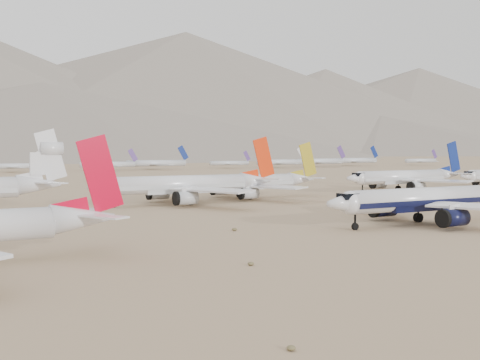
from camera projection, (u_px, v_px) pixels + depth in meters
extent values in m
plane|color=#987758|center=(416.00, 229.00, 111.02)|extent=(7000.00, 7000.00, 0.00)
cylinder|color=white|center=(424.00, 199.00, 118.19)|extent=(37.23, 4.40, 4.40)
cube|color=black|center=(424.00, 201.00, 118.22)|extent=(36.49, 4.47, 0.99)
sphere|color=white|center=(351.00, 203.00, 109.10)|extent=(4.40, 4.40, 4.40)
cube|color=black|center=(348.00, 196.00, 108.71)|extent=(3.08, 2.86, 1.10)
cylinder|color=black|center=(454.00, 218.00, 109.36)|extent=(5.17, 3.17, 3.17)
cube|color=white|center=(389.00, 197.00, 131.01)|extent=(14.38, 22.66, 0.69)
cylinder|color=black|center=(384.00, 209.00, 125.30)|extent=(5.17, 3.17, 3.17)
cylinder|color=black|center=(355.00, 226.00, 109.87)|extent=(1.32, 0.55, 1.32)
cylinder|color=black|center=(442.00, 221.00, 116.49)|extent=(1.85, 1.10, 1.85)
cylinder|color=black|center=(418.00, 217.00, 121.85)|extent=(1.85, 1.10, 1.85)
cone|color=white|center=(83.00, 218.00, 83.56)|extent=(8.89, 4.27, 4.27)
cube|color=white|center=(104.00, 217.00, 80.81)|extent=(5.65, 7.38, 0.26)
cube|color=white|center=(88.00, 211.00, 87.95)|extent=(5.65, 7.38, 0.26)
cube|color=red|center=(100.00, 174.00, 84.44)|extent=(6.74, 0.34, 11.11)
cylinder|color=white|center=(402.00, 177.00, 206.82)|extent=(37.11, 4.50, 4.50)
cube|color=silver|center=(402.00, 178.00, 206.85)|extent=(36.37, 4.57, 1.01)
sphere|color=white|center=(360.00, 178.00, 197.75)|extent=(4.50, 4.50, 4.50)
cube|color=black|center=(358.00, 174.00, 197.36)|extent=(3.15, 2.92, 1.12)
cone|color=white|center=(448.00, 174.00, 218.01)|extent=(9.28, 4.50, 4.50)
cube|color=white|center=(437.00, 181.00, 196.87)|extent=(14.33, 22.59, 0.70)
cube|color=white|center=(461.00, 173.00, 215.13)|extent=(5.89, 7.70, 0.27)
cylinder|color=silver|center=(417.00, 187.00, 197.96)|extent=(5.15, 3.24, 3.24)
cube|color=white|center=(382.00, 177.00, 219.64)|extent=(14.33, 22.59, 0.70)
cube|color=white|center=(443.00, 172.00, 222.59)|extent=(5.89, 7.70, 0.27)
cylinder|color=silver|center=(379.00, 184.00, 213.95)|extent=(5.15, 3.24, 3.24)
cube|color=navy|center=(454.00, 157.00, 218.93)|extent=(7.03, 0.36, 11.59)
cylinder|color=black|center=(362.00, 192.00, 198.53)|extent=(1.35, 0.56, 1.35)
cylinder|color=black|center=(411.00, 189.00, 205.05)|extent=(1.89, 1.12, 1.89)
cylinder|color=black|center=(398.00, 188.00, 210.54)|extent=(1.89, 1.12, 1.89)
cylinder|color=white|center=(240.00, 182.00, 178.05)|extent=(35.65, 4.33, 4.33)
cube|color=silver|center=(240.00, 184.00, 178.08)|extent=(34.94, 4.40, 0.97)
sphere|color=white|center=(185.00, 184.00, 169.35)|extent=(4.33, 4.33, 4.33)
cube|color=black|center=(183.00, 180.00, 168.97)|extent=(3.03, 2.82, 1.08)
cone|color=white|center=(301.00, 179.00, 188.80)|extent=(8.91, 4.33, 4.33)
cube|color=white|center=(271.00, 187.00, 168.50)|extent=(13.77, 21.70, 0.67)
cube|color=white|center=(314.00, 178.00, 186.04)|extent=(5.66, 7.40, 0.26)
cylinder|color=silver|center=(249.00, 193.00, 169.55)|extent=(4.95, 3.12, 3.12)
cube|color=white|center=(228.00, 182.00, 190.38)|extent=(13.77, 21.70, 0.67)
cube|color=white|center=(298.00, 177.00, 193.21)|extent=(5.66, 7.40, 0.26)
cylinder|color=silver|center=(221.00, 190.00, 184.91)|extent=(4.95, 3.12, 3.12)
cube|color=gold|center=(308.00, 159.00, 189.69)|extent=(6.76, 0.35, 11.13)
cylinder|color=black|center=(189.00, 199.00, 170.10)|extent=(1.30, 0.54, 1.30)
cylinder|color=black|center=(250.00, 196.00, 176.35)|extent=(1.82, 1.08, 1.82)
cylinder|color=black|center=(240.00, 195.00, 181.64)|extent=(1.82, 1.08, 1.82)
cylinder|color=white|center=(179.00, 184.00, 160.25)|extent=(38.37, 4.69, 4.69)
cube|color=silver|center=(179.00, 186.00, 160.29)|extent=(37.61, 4.76, 1.06)
sphere|color=white|center=(109.00, 186.00, 150.88)|extent=(4.69, 4.69, 4.69)
cube|color=black|center=(106.00, 181.00, 150.47)|extent=(3.28, 3.05, 1.17)
cone|color=white|center=(256.00, 181.00, 171.82)|extent=(9.59, 4.69, 4.69)
cube|color=white|center=(212.00, 190.00, 149.96)|extent=(14.82, 23.35, 0.72)
cube|color=white|center=(270.00, 179.00, 168.84)|extent=(6.09, 7.96, 0.28)
cylinder|color=silver|center=(187.00, 198.00, 151.09)|extent=(5.33, 3.38, 3.38)
cube|color=white|center=(170.00, 184.00, 173.54)|extent=(14.82, 23.35, 0.72)
cube|color=white|center=(253.00, 178.00, 176.57)|extent=(6.09, 7.96, 0.28)
cylinder|color=silver|center=(159.00, 193.00, 167.65)|extent=(5.33, 3.38, 3.38)
cube|color=red|center=(264.00, 157.00, 172.78)|extent=(7.27, 0.38, 11.98)
cylinder|color=black|center=(114.00, 205.00, 151.70)|extent=(1.41, 0.59, 1.41)
cylinder|color=black|center=(190.00, 201.00, 158.41)|extent=(1.97, 1.17, 1.97)
cylinder|color=black|center=(180.00, 200.00, 164.13)|extent=(1.97, 1.17, 1.97)
cone|color=white|center=(39.00, 185.00, 145.99)|extent=(10.41, 4.99, 4.99)
cube|color=white|center=(52.00, 183.00, 142.77)|extent=(6.61, 8.65, 0.30)
cube|color=white|center=(43.00, 181.00, 151.13)|extent=(6.61, 8.65, 0.30)
cube|color=white|center=(51.00, 155.00, 147.03)|extent=(7.89, 0.40, 13.01)
cylinder|color=white|center=(52.00, 149.00, 147.09)|extent=(5.21, 3.23, 3.23)
sphere|color=white|center=(471.00, 176.00, 216.09)|extent=(4.38, 4.38, 4.38)
cube|color=black|center=(470.00, 173.00, 215.71)|extent=(3.06, 2.85, 1.09)
cylinder|color=silver|center=(480.00, 181.00, 231.90)|extent=(5.03, 3.15, 3.15)
cylinder|color=black|center=(473.00, 188.00, 216.85)|extent=(1.31, 0.55, 1.31)
cylinder|color=silver|center=(14.00, 166.00, 373.34)|extent=(32.93, 3.25, 3.25)
cube|color=white|center=(40.00, 157.00, 380.62)|extent=(6.56, 0.33, 8.26)
cube|color=silver|center=(16.00, 167.00, 365.94)|extent=(8.68, 15.16, 0.33)
cube|color=silver|center=(12.00, 166.00, 380.79)|extent=(8.68, 15.16, 0.33)
cylinder|color=silver|center=(108.00, 164.00, 402.57)|extent=(37.23, 3.68, 3.68)
cube|color=#553786|center=(133.00, 155.00, 410.81)|extent=(7.41, 0.37, 9.34)
cube|color=silver|center=(112.00, 166.00, 394.21)|extent=(9.81, 17.14, 0.37)
cube|color=silver|center=(104.00, 165.00, 410.99)|extent=(9.81, 17.14, 0.37)
cylinder|color=silver|center=(156.00, 163.00, 424.38)|extent=(43.88, 4.34, 4.34)
cube|color=navy|center=(183.00, 153.00, 434.08)|extent=(8.74, 0.43, 11.01)
cube|color=silver|center=(162.00, 164.00, 414.52)|extent=(11.56, 20.20, 0.43)
cube|color=silver|center=(151.00, 164.00, 434.30)|extent=(11.56, 20.20, 0.43)
cylinder|color=silver|center=(229.00, 163.00, 451.86)|extent=(32.29, 3.19, 3.19)
cube|color=#553786|center=(247.00, 156.00, 459.01)|extent=(6.43, 0.32, 8.10)
cube|color=silver|center=(235.00, 164.00, 444.61)|extent=(8.51, 14.87, 0.32)
cube|color=silver|center=(224.00, 163.00, 459.17)|extent=(8.51, 14.87, 0.32)
cylinder|color=silver|center=(281.00, 162.00, 463.77)|extent=(41.17, 4.07, 4.07)
cube|color=white|center=(301.00, 153.00, 472.88)|extent=(8.20, 0.41, 10.33)
cube|color=silver|center=(288.00, 163.00, 454.52)|extent=(10.85, 18.95, 0.41)
cube|color=silver|center=(273.00, 163.00, 473.08)|extent=(10.85, 18.95, 0.41)
cylinder|color=silver|center=(321.00, 161.00, 486.11)|extent=(44.70, 4.42, 4.42)
cube|color=#553786|center=(341.00, 152.00, 496.00)|extent=(8.90, 0.44, 11.21)
cube|color=silver|center=(329.00, 162.00, 476.07)|extent=(11.78, 20.58, 0.44)
cube|color=silver|center=(312.00, 162.00, 496.22)|extent=(11.78, 20.58, 0.44)
cylinder|color=silver|center=(356.00, 160.00, 518.32)|extent=(44.60, 4.41, 4.41)
cube|color=navy|center=(374.00, 152.00, 528.19)|extent=(8.88, 0.44, 11.19)
cube|color=silver|center=(364.00, 162.00, 508.30)|extent=(11.75, 20.53, 0.44)
cube|color=silver|center=(347.00, 161.00, 528.41)|extent=(11.75, 20.53, 0.44)
cylinder|color=silver|center=(421.00, 161.00, 533.52)|extent=(35.50, 3.51, 3.51)
cube|color=#553786|center=(434.00, 154.00, 541.38)|extent=(7.07, 0.35, 8.91)
cube|color=silver|center=(429.00, 161.00, 525.55)|extent=(9.35, 16.34, 0.35)
cube|color=silver|center=(413.00, 161.00, 541.55)|extent=(9.35, 16.34, 0.35)
cone|color=slate|center=(32.00, 106.00, 1491.46)|extent=(1824.00, 1824.00, 240.00)
cone|color=slate|center=(186.00, 93.00, 1888.86)|extent=(2356.00, 2356.00, 380.00)
cone|color=slate|center=(325.00, 111.00, 2083.25)|extent=(1682.00, 1682.00, 290.00)
cone|color=slate|center=(419.00, 110.00, 2505.47)|extent=(2380.00, 2380.00, 350.00)
cone|color=slate|center=(43.00, 119.00, 1138.69)|extent=(1260.00, 1260.00, 140.00)
cone|color=slate|center=(381.00, 135.00, 1555.03)|extent=(900.00, 900.00, 100.00)
ellipsoid|color=brown|center=(291.00, 348.00, 44.28)|extent=(0.70, 0.70, 0.39)
ellipsoid|color=brown|center=(251.00, 264.00, 76.49)|extent=(0.84, 0.84, 0.46)
ellipsoid|color=brown|center=(234.00, 229.00, 108.70)|extent=(0.98, 0.98, 0.54)
ellipsoid|color=brown|center=(434.00, 205.00, 156.53)|extent=(0.98, 0.98, 0.54)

